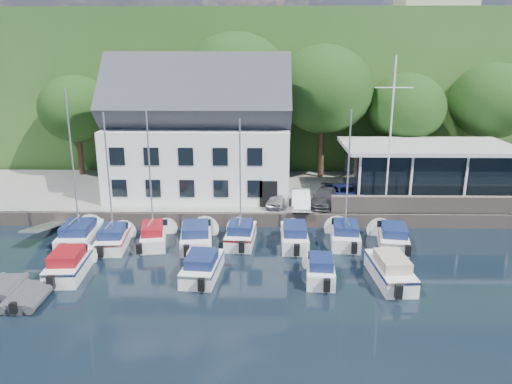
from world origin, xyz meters
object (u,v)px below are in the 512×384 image
Objects in this scene: club_pavilion at (425,170)px; car_dgrey at (325,197)px; boat_r1_3 at (196,234)px; boat_r1_5 at (294,234)px; boat_r2_3 at (320,267)px; boat_r1_6 at (348,178)px; dinghy_0 at (4,286)px; boat_r1_4 at (240,176)px; harbor_building at (199,139)px; car_silver at (278,199)px; boat_r2_0 at (69,262)px; car_blue at (345,193)px; boat_r1_0 at (74,175)px; dinghy_1 at (28,295)px; boat_r2_4 at (390,267)px; boat_r1_2 at (150,182)px; boat_r1_7 at (393,235)px; boat_r1_1 at (109,182)px; flagpole at (390,135)px; car_white at (301,199)px; boat_r2_2 at (202,264)px.

club_pavilion is 8.88m from car_dgrey.
boat_r1_5 is at bearing -5.56° from boat_r1_3.
car_dgrey reaches higher than boat_r2_3.
boat_r1_6 is 20.65m from dinghy_0.
boat_r1_4 is at bearing 176.56° from boat_r1_5.
car_silver is at bearing -30.53° from harbor_building.
boat_r1_6 is at bearing 14.00° from boat_r2_0.
car_dgrey is 1.04× the size of car_blue.
boat_r1_5 is 1.23× the size of boat_r2_3.
car_silver is 0.35× the size of boat_r1_0.
boat_r1_0 is 2.87× the size of dinghy_1.
dinghy_0 is (-20.50, -1.75, -0.44)m from boat_r2_4.
boat_r1_2 is 2.81× the size of dinghy_0.
dinghy_1 is (-17.15, -8.31, -4.05)m from boat_r1_6.
boat_r1_5 reaches higher than boat_r1_7.
harbor_building is at bearing 59.83° from boat_r1_1.
flagpole is at bearing -44.91° from car_blue.
dinghy_0 is (-6.31, -7.10, -3.77)m from boat_r1_2.
car_blue is at bearing -12.53° from harbor_building.
dinghy_1 is at bearing -91.41° from boat_r1_0.
boat_r1_2 reaches higher than boat_r1_7.
car_white is 10.02m from boat_r2_3.
club_pavilion is 3.17× the size of car_dgrey.
flagpole is at bearing 1.94° from car_white.
boat_r1_3 is 10.78m from dinghy_1.
boat_r1_7 is 0.92× the size of boat_r2_4.
boat_r2_0 is 14.08m from boat_r2_3.
boat_r1_2 reaches higher than boat_r1_5.
dinghy_0 is 2.00m from dinghy_1.
car_silver reaches higher than boat_r1_7.
boat_r1_1 is 0.95× the size of boat_r1_4.
boat_r1_7 is (9.88, -0.17, -3.82)m from boat_r1_4.
car_dgrey is 10.61m from boat_r1_3.
car_white is 11.49m from boat_r2_2.
flagpole is at bearing 35.47° from boat_r1_5.
club_pavilion is 12.32m from car_silver.
boat_r1_7 is 1.05× the size of boat_r2_2.
boat_r2_3 reaches higher than dinghy_0.
boat_r1_4 reaches higher than car_white.
boat_r2_3 is (7.52, -4.94, -0.04)m from boat_r1_3.
flagpole is 1.68× the size of boat_r2_4.
boat_r1_4 is 1.54× the size of boat_r2_0.
car_blue is 11.89m from boat_r2_3.
dinghy_0 is (-12.04, -7.12, -4.19)m from boat_r1_4.
boat_r1_2 is at bearing -134.10° from car_silver.
boat_r1_4 reaches higher than boat_r2_2.
boat_r2_0 is 2.01× the size of dinghy_0.
car_white is 11.28m from boat_r1_2.
boat_r1_2 reaches higher than boat_r2_3.
boat_r1_6 reaches higher than club_pavilion.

